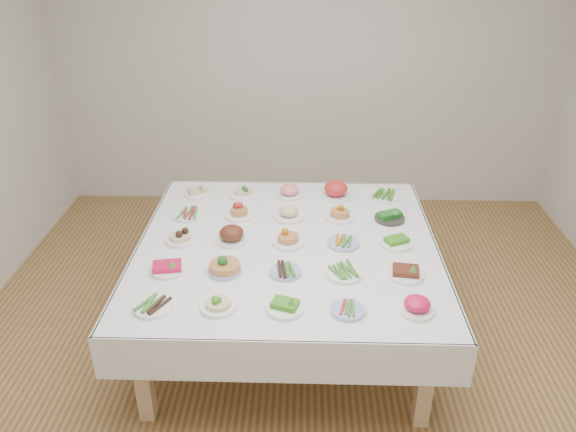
{
  "coord_description": "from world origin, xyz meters",
  "views": [
    {
      "loc": [
        -0.03,
        -3.01,
        2.67
      ],
      "look_at": [
        -0.13,
        0.4,
        0.88
      ],
      "focal_mm": 35.0,
      "sensor_mm": 36.0,
      "label": 1
    }
  ],
  "objects_px": {
    "display_table": "(287,252)",
    "dish_0": "(153,305)",
    "dish_24": "(384,195)",
    "dish_12": "(288,238)"
  },
  "relations": [
    {
      "from": "dish_0",
      "to": "dish_12",
      "type": "bearing_deg",
      "value": 44.87
    },
    {
      "from": "dish_12",
      "to": "dish_24",
      "type": "bearing_deg",
      "value": 45.13
    },
    {
      "from": "display_table",
      "to": "dish_24",
      "type": "xyz_separation_m",
      "value": [
        0.74,
        0.73,
        0.1
      ]
    },
    {
      "from": "dish_0",
      "to": "dish_24",
      "type": "xyz_separation_m",
      "value": [
        1.47,
        1.47,
        0.0
      ]
    },
    {
      "from": "display_table",
      "to": "dish_24",
      "type": "height_order",
      "value": "dish_24"
    },
    {
      "from": "display_table",
      "to": "dish_0",
      "type": "distance_m",
      "value": 1.04
    },
    {
      "from": "dish_12",
      "to": "dish_0",
      "type": "bearing_deg",
      "value": -135.13
    },
    {
      "from": "dish_12",
      "to": "dish_24",
      "type": "height_order",
      "value": "dish_12"
    },
    {
      "from": "dish_12",
      "to": "display_table",
      "type": "bearing_deg",
      "value": 121.23
    },
    {
      "from": "dish_0",
      "to": "dish_12",
      "type": "distance_m",
      "value": 1.04
    }
  ]
}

